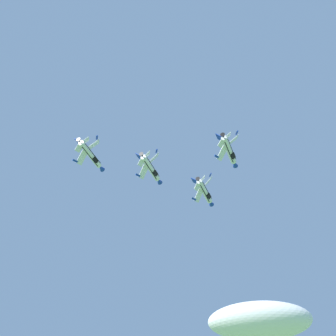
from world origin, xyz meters
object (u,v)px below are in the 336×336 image
fighter_jet_left_wing (151,169)px  fighter_jet_left_outer (91,155)px  fighter_jet_lead (205,192)px  fighter_jet_right_wing (229,151)px

fighter_jet_left_wing → fighter_jet_left_outer: (-17.09, -6.40, 1.85)m
fighter_jet_left_outer → fighter_jet_left_wing: bearing=33.3°
fighter_jet_lead → fighter_jet_right_wing: size_ratio=1.00×
fighter_jet_lead → fighter_jet_left_wing: size_ratio=1.00×
fighter_jet_left_outer → fighter_jet_lead: bearing=39.9°
fighter_jet_lead → fighter_jet_right_wing: (8.03, -15.72, 3.55)m
fighter_jet_left_wing → fighter_jet_left_outer: fighter_jet_left_outer is taller
fighter_jet_lead → fighter_jet_left_wing: (-15.56, -10.39, 2.85)m
fighter_jet_lead → fighter_jet_left_outer: bearing=-140.1°
fighter_jet_left_wing → fighter_jet_left_outer: 18.34m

